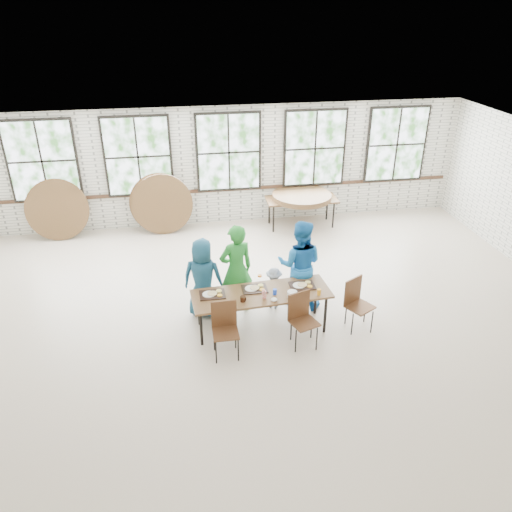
{
  "coord_description": "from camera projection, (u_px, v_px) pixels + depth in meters",
  "views": [
    {
      "loc": [
        -1.37,
        -7.63,
        5.29
      ],
      "look_at": [
        0.0,
        0.4,
        1.05
      ],
      "focal_mm": 35.0,
      "sensor_mm": 36.0,
      "label": 1
    }
  ],
  "objects": [
    {
      "name": "storage_table",
      "position": [
        302.0,
        201.0,
        12.67
      ],
      "size": [
        1.82,
        0.79,
        0.74
      ],
      "rotation": [
        0.0,
        0.0,
        -0.02
      ],
      "color": "brown",
      "rests_on": "ground"
    },
    {
      "name": "chair_near_right",
      "position": [
        301.0,
        315.0,
        8.35
      ],
      "size": [
        0.53,
        0.52,
        0.95
      ],
      "rotation": [
        0.0,
        0.0,
        0.33
      ],
      "color": "#50301A",
      "rests_on": "ground"
    },
    {
      "name": "chair_spare",
      "position": [
        356.0,
        299.0,
        8.77
      ],
      "size": [
        0.57,
        0.56,
        0.95
      ],
      "rotation": [
        0.0,
        0.0,
        0.53
      ],
      "color": "#50301A",
      "rests_on": "ground"
    },
    {
      "name": "round_tops_leaning",
      "position": [
        127.0,
        206.0,
        12.22
      ],
      "size": [
        4.0,
        0.46,
        1.49
      ],
      "color": "brown",
      "rests_on": "ground"
    },
    {
      "name": "dining_table",
      "position": [
        261.0,
        295.0,
        8.64
      ],
      "size": [
        2.45,
        0.96,
        0.74
      ],
      "rotation": [
        0.0,
        0.0,
        0.07
      ],
      "color": "brown",
      "rests_on": "ground"
    },
    {
      "name": "toddler",
      "position": [
        274.0,
        288.0,
        9.39
      ],
      "size": [
        0.62,
        0.5,
        0.83
      ],
      "primitive_type": "imported",
      "rotation": [
        0.0,
        0.0,
        2.73
      ],
      "color": "#142540",
      "rests_on": "ground"
    },
    {
      "name": "room",
      "position": [
        229.0,
        154.0,
        12.35
      ],
      "size": [
        12.0,
        12.0,
        12.0
      ],
      "color": "#C1B19A",
      "rests_on": "ground"
    },
    {
      "name": "round_tops_stacked",
      "position": [
        302.0,
        196.0,
        12.62
      ],
      "size": [
        1.5,
        1.5,
        0.13
      ],
      "color": "brown",
      "rests_on": "storage_table"
    },
    {
      "name": "tabletop_clutter",
      "position": [
        266.0,
        292.0,
        8.59
      ],
      "size": [
        2.06,
        0.64,
        0.11
      ],
      "color": "black",
      "rests_on": "dining_table"
    },
    {
      "name": "adult_teal",
      "position": [
        203.0,
        278.0,
        9.03
      ],
      "size": [
        0.85,
        0.67,
        1.52
      ],
      "primitive_type": "imported",
      "rotation": [
        0.0,
        0.0,
        2.86
      ],
      "color": "navy",
      "rests_on": "ground"
    },
    {
      "name": "chair_near_left",
      "position": [
        225.0,
        324.0,
        8.11
      ],
      "size": [
        0.42,
        0.41,
        0.95
      ],
      "rotation": [
        0.0,
        0.0,
        -0.0
      ],
      "color": "#50301A",
      "rests_on": "ground"
    },
    {
      "name": "adult_green",
      "position": [
        236.0,
        270.0,
        9.07
      ],
      "size": [
        0.73,
        0.57,
        1.76
      ],
      "primitive_type": "imported",
      "rotation": [
        0.0,
        0.0,
        3.41
      ],
      "color": "#217B29",
      "rests_on": "ground"
    },
    {
      "name": "adult_blue",
      "position": [
        300.0,
        265.0,
        9.25
      ],
      "size": [
        1.02,
        0.91,
        1.75
      ],
      "primitive_type": "imported",
      "rotation": [
        0.0,
        0.0,
        2.79
      ],
      "color": "#1968B4",
      "rests_on": "ground"
    }
  ]
}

